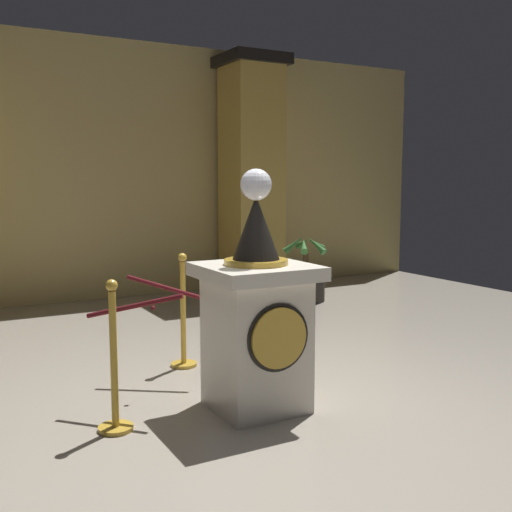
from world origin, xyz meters
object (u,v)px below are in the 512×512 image
(stanchion_near, at_px, (183,327))
(stanchion_far, at_px, (114,378))
(pedestal_clock, at_px, (256,319))
(potted_palm_right, at_px, (306,281))

(stanchion_near, distance_m, stanchion_far, 1.48)
(stanchion_near, relative_size, stanchion_far, 1.00)
(pedestal_clock, bearing_deg, potted_palm_right, 51.44)
(pedestal_clock, xyz_separation_m, stanchion_far, (-1.04, 0.11, -0.32))
(potted_palm_right, bearing_deg, pedestal_clock, -128.56)
(pedestal_clock, relative_size, stanchion_near, 1.70)
(potted_palm_right, bearing_deg, stanchion_far, -139.11)
(stanchion_near, bearing_deg, potted_palm_right, 37.06)
(pedestal_clock, xyz_separation_m, stanchion_near, (-0.08, 1.24, -0.32))
(stanchion_far, relative_size, potted_palm_right, 1.08)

